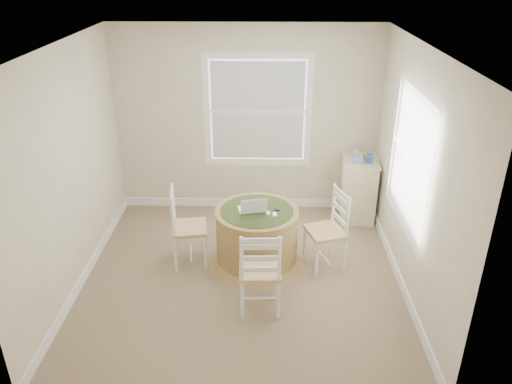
{
  "coord_description": "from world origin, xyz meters",
  "views": [
    {
      "loc": [
        0.26,
        -4.75,
        3.39
      ],
      "look_at": [
        0.16,
        0.45,
        0.88
      ],
      "focal_mm": 35.0,
      "sensor_mm": 36.0,
      "label": 1
    }
  ],
  "objects_px": {
    "round_table": "(257,234)",
    "chair_near": "(260,270)",
    "corner_chest": "(358,188)",
    "chair_right": "(325,231)",
    "chair_left": "(189,227)",
    "laptop": "(252,209)"
  },
  "relations": [
    {
      "from": "chair_near",
      "to": "chair_right",
      "type": "bearing_deg",
      "value": -135.18
    },
    {
      "from": "round_table",
      "to": "chair_left",
      "type": "relative_size",
      "value": 1.22
    },
    {
      "from": "chair_left",
      "to": "chair_right",
      "type": "height_order",
      "value": "same"
    },
    {
      "from": "chair_left",
      "to": "chair_near",
      "type": "xyz_separation_m",
      "value": [
        0.84,
        -0.86,
        0.0
      ]
    },
    {
      "from": "chair_left",
      "to": "chair_near",
      "type": "distance_m",
      "value": 1.2
    },
    {
      "from": "chair_right",
      "to": "chair_left",
      "type": "bearing_deg",
      "value": -110.33
    },
    {
      "from": "chair_near",
      "to": "chair_right",
      "type": "xyz_separation_m",
      "value": [
        0.75,
        0.8,
        0.0
      ]
    },
    {
      "from": "chair_left",
      "to": "laptop",
      "type": "xyz_separation_m",
      "value": [
        0.74,
        0.01,
        0.25
      ]
    },
    {
      "from": "chair_left",
      "to": "chair_near",
      "type": "bearing_deg",
      "value": -144.1
    },
    {
      "from": "round_table",
      "to": "chair_right",
      "type": "xyz_separation_m",
      "value": [
        0.79,
        -0.07,
        0.09
      ]
    },
    {
      "from": "chair_left",
      "to": "laptop",
      "type": "height_order",
      "value": "chair_left"
    },
    {
      "from": "laptop",
      "to": "corner_chest",
      "type": "height_order",
      "value": "laptop"
    },
    {
      "from": "chair_near",
      "to": "chair_right",
      "type": "height_order",
      "value": "same"
    },
    {
      "from": "chair_left",
      "to": "laptop",
      "type": "relative_size",
      "value": 2.68
    },
    {
      "from": "laptop",
      "to": "chair_right",
      "type": "bearing_deg",
      "value": 163.07
    },
    {
      "from": "round_table",
      "to": "laptop",
      "type": "relative_size",
      "value": 3.27
    },
    {
      "from": "chair_near",
      "to": "corner_chest",
      "type": "relative_size",
      "value": 1.11
    },
    {
      "from": "round_table",
      "to": "corner_chest",
      "type": "xyz_separation_m",
      "value": [
        1.38,
        1.19,
        0.05
      ]
    },
    {
      "from": "round_table",
      "to": "chair_near",
      "type": "distance_m",
      "value": 0.88
    },
    {
      "from": "chair_right",
      "to": "laptop",
      "type": "bearing_deg",
      "value": -112.67
    },
    {
      "from": "chair_near",
      "to": "laptop",
      "type": "height_order",
      "value": "chair_near"
    },
    {
      "from": "chair_near",
      "to": "corner_chest",
      "type": "height_order",
      "value": "chair_near"
    }
  ]
}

